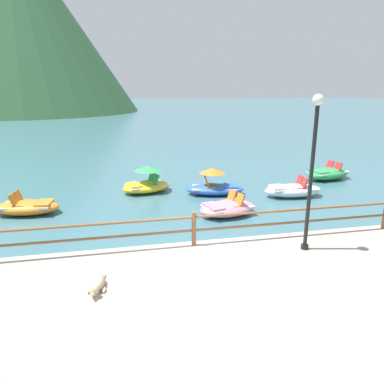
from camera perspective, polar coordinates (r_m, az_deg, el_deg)
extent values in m
plane|color=#3D6B75|center=(47.74, -9.77, 10.34)|extent=(200.00, 200.00, 0.00)
cube|color=#A39989|center=(7.14, 7.23, -21.89)|extent=(28.00, 8.00, 0.40)
cylinder|color=brown|center=(9.96, 0.29, -5.75)|extent=(0.12, 0.12, 0.95)
cylinder|color=brown|center=(9.84, 0.30, -3.95)|extent=(23.80, 0.07, 0.07)
cylinder|color=brown|center=(9.98, 0.29, -6.00)|extent=(23.80, 0.07, 0.07)
cylinder|color=black|center=(9.76, 18.01, 1.65)|extent=(0.10, 0.10, 3.76)
sphere|color=silver|center=(9.49, 19.07, 13.41)|extent=(0.28, 0.28, 0.28)
cylinder|color=black|center=(10.34, 17.14, -8.15)|extent=(0.20, 0.20, 0.12)
ellipsoid|color=tan|center=(8.35, -14.44, -13.54)|extent=(0.37, 0.68, 0.24)
sphere|color=tan|center=(8.01, -15.05, -14.62)|extent=(0.20, 0.20, 0.20)
ellipsoid|color=tan|center=(7.93, -15.22, -15.15)|extent=(0.10, 0.13, 0.08)
cylinder|color=tan|center=(8.74, -13.54, -12.67)|extent=(0.08, 0.22, 0.04)
ellipsoid|color=tan|center=(8.29, -15.75, -14.51)|extent=(0.10, 0.21, 0.07)
ellipsoid|color=tan|center=(8.22, -13.52, -14.62)|extent=(0.10, 0.21, 0.07)
ellipsoid|color=pink|center=(13.61, 5.56, -2.56)|extent=(2.46, 1.86, 0.49)
cube|color=silver|center=(13.58, 5.57, -2.21)|extent=(1.93, 1.50, 0.06)
cube|color=orange|center=(13.87, 5.57, -1.52)|extent=(0.48, 0.48, 0.08)
cube|color=orange|center=(13.89, 6.23, -0.56)|extent=(0.30, 0.44, 0.43)
cube|color=orange|center=(13.43, 6.79, -2.16)|extent=(0.48, 0.48, 0.08)
cube|color=orange|center=(13.46, 7.46, -1.16)|extent=(0.30, 0.44, 0.43)
cube|color=pink|center=(13.27, 3.35, -2.33)|extent=(0.70, 1.05, 0.12)
ellipsoid|color=white|center=(16.39, 15.46, 0.23)|extent=(2.59, 1.30, 0.54)
cube|color=silver|center=(16.36, 15.48, 0.55)|extent=(2.02, 1.06, 0.06)
cube|color=red|center=(16.62, 15.79, 1.01)|extent=(0.42, 0.42, 0.08)
cube|color=red|center=(16.64, 16.41, 1.77)|extent=(0.23, 0.41, 0.43)
cube|color=red|center=(16.22, 16.43, 0.60)|extent=(0.42, 0.42, 0.08)
cube|color=red|center=(16.24, 17.07, 1.37)|extent=(0.23, 0.41, 0.43)
cube|color=white|center=(16.08, 13.23, 0.66)|extent=(0.61, 0.83, 0.12)
ellipsoid|color=orange|center=(14.95, -24.32, -2.21)|extent=(2.51, 1.53, 0.51)
cube|color=silver|center=(14.93, -24.36, -1.88)|extent=(1.96, 1.24, 0.06)
cube|color=orange|center=(14.76, -25.35, -1.91)|extent=(0.45, 0.45, 0.08)
cube|color=orange|center=(14.77, -26.09, -1.10)|extent=(0.26, 0.43, 0.43)
cube|color=orange|center=(15.19, -24.71, -1.36)|extent=(0.45, 0.45, 0.08)
cube|color=orange|center=(15.19, -25.44, -0.57)|extent=(0.26, 0.43, 0.43)
cube|color=orange|center=(14.69, -22.02, -1.64)|extent=(0.64, 0.90, 0.12)
ellipsoid|color=yellow|center=(16.62, -7.07, 0.80)|extent=(2.53, 1.93, 0.47)
cube|color=silver|center=(16.60, -7.08, 1.08)|extent=(1.99, 1.55, 0.06)
cube|color=#339956|center=(16.88, -6.90, 1.58)|extent=(0.50, 0.50, 0.08)
cube|color=#339956|center=(16.89, -6.35, 2.38)|extent=(0.31, 0.44, 0.43)
cube|color=#339956|center=(16.40, -6.19, 1.17)|extent=(0.50, 0.50, 0.08)
cube|color=#339956|center=(16.41, -5.64, 2.00)|extent=(0.31, 0.44, 0.43)
cube|color=yellow|center=(16.38, -9.08, 1.01)|extent=(0.74, 1.04, 0.12)
cone|color=#339956|center=(16.46, -6.81, 3.72)|extent=(1.59, 1.59, 0.22)
ellipsoid|color=blue|center=(16.16, 3.59, 0.42)|extent=(2.71, 1.63, 0.45)
cube|color=silver|center=(16.14, 3.60, 0.69)|extent=(2.12, 1.32, 0.06)
cube|color=orange|center=(15.88, 2.99, 0.70)|extent=(0.47, 0.47, 0.08)
cube|color=orange|center=(15.81, 2.35, 1.47)|extent=(0.28, 0.43, 0.43)
cube|color=orange|center=(16.33, 2.87, 1.14)|extent=(0.47, 0.47, 0.08)
cube|color=orange|center=(16.26, 2.25, 1.89)|extent=(0.28, 0.43, 0.43)
cube|color=blue|center=(16.20, 6.06, 0.90)|extent=(0.70, 0.91, 0.12)
cone|color=orange|center=(15.94, 3.19, 3.36)|extent=(1.31, 1.31, 0.22)
ellipsoid|color=green|center=(20.04, 20.42, 2.69)|extent=(2.77, 1.90, 0.58)
cube|color=silver|center=(20.02, 20.45, 2.97)|extent=(2.18, 1.53, 0.06)
cube|color=red|center=(20.32, 20.30, 3.37)|extent=(0.49, 0.49, 0.08)
cube|color=red|center=(20.40, 20.71, 4.01)|extent=(0.30, 0.44, 0.43)
cube|color=red|center=(19.97, 21.38, 3.05)|extent=(0.49, 0.49, 0.08)
cube|color=red|center=(20.06, 21.79, 3.71)|extent=(0.30, 0.44, 0.43)
cube|color=green|center=(19.51, 19.06, 2.97)|extent=(0.77, 1.03, 0.12)
cone|color=#2D5633|center=(79.72, -26.01, 23.21)|extent=(43.04, 43.04, 33.08)
cone|color=#2D5633|center=(83.63, -18.40, 18.97)|extent=(23.67, 23.67, 19.85)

